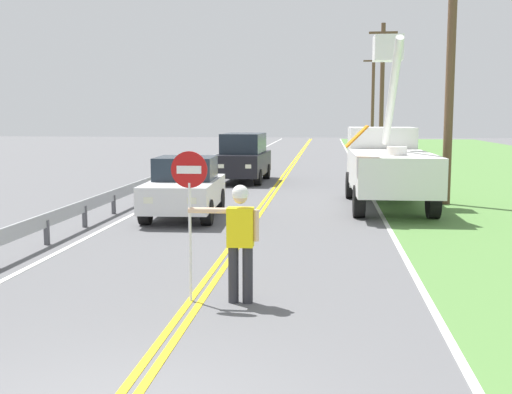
{
  "coord_description": "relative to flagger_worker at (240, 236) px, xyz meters",
  "views": [
    {
      "loc": [
        2.0,
        -5.34,
        2.87
      ],
      "look_at": [
        0.56,
        7.75,
        1.2
      ],
      "focal_mm": 45.29,
      "sensor_mm": 36.0,
      "label": 1
    }
  ],
  "objects": [
    {
      "name": "utility_bucket_truck",
      "position": [
        3.2,
        11.24,
        0.37
      ],
      "size": [
        2.67,
        6.85,
        5.4
      ],
      "color": "white",
      "rests_on": "ground"
    },
    {
      "name": "flagger_worker",
      "position": [
        0.0,
        0.0,
        0.0
      ],
      "size": [
        1.09,
        0.25,
        1.83
      ],
      "color": "#2D2D33",
      "rests_on": "ground"
    },
    {
      "name": "utility_pole_near",
      "position": [
        5.17,
        11.79,
        3.45
      ],
      "size": [
        1.8,
        0.28,
        8.62
      ],
      "color": "brown",
      "rests_on": "ground"
    },
    {
      "name": "centerline_yellow_left",
      "position": [
        -0.78,
        15.75,
        -1.04
      ],
      "size": [
        0.11,
        110.0,
        0.01
      ],
      "primitive_type": "cube",
      "color": "yellow",
      "rests_on": "ground"
    },
    {
      "name": "edge_line_right",
      "position": [
        2.91,
        15.75,
        -1.04
      ],
      "size": [
        0.12,
        110.0,
        0.01
      ],
      "primitive_type": "cube",
      "color": "silver",
      "rests_on": "ground"
    },
    {
      "name": "edge_line_left",
      "position": [
        -4.29,
        15.75,
        -1.04
      ],
      "size": [
        0.12,
        110.0,
        0.01
      ],
      "primitive_type": "cube",
      "color": "silver",
      "rests_on": "ground"
    },
    {
      "name": "utility_pole_far",
      "position": [
        5.32,
        49.42,
        3.28
      ],
      "size": [
        1.8,
        0.28,
        8.28
      ],
      "color": "brown",
      "rests_on": "ground"
    },
    {
      "name": "utility_pole_mid",
      "position": [
        4.76,
        32.91,
        3.48
      ],
      "size": [
        1.8,
        0.28,
        8.68
      ],
      "color": "brown",
      "rests_on": "ground"
    },
    {
      "name": "stop_sign_paddle",
      "position": [
        -0.77,
        -0.0,
        0.66
      ],
      "size": [
        0.56,
        0.04,
        2.33
      ],
      "color": "silver",
      "rests_on": "ground"
    },
    {
      "name": "oncoming_suv_second",
      "position": [
        -2.28,
        18.15,
        0.01
      ],
      "size": [
        2.03,
        4.66,
        2.1
      ],
      "color": "black",
      "rests_on": "ground"
    },
    {
      "name": "centerline_yellow_right",
      "position": [
        -0.6,
        15.75,
        -1.04
      ],
      "size": [
        0.11,
        110.0,
        0.01
      ],
      "primitive_type": "cube",
      "color": "yellow",
      "rests_on": "ground"
    },
    {
      "name": "guardrail_left_shoulder",
      "position": [
        -4.89,
        12.0,
        -0.53
      ],
      "size": [
        0.1,
        32.0,
        0.71
      ],
      "color": "#9EA0A3",
      "rests_on": "ground"
    },
    {
      "name": "oncoming_sedan_nearest",
      "position": [
        -2.68,
        8.2,
        -0.21
      ],
      "size": [
        2.05,
        4.17,
        1.7
      ],
      "color": "silver",
      "rests_on": "ground"
    }
  ]
}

